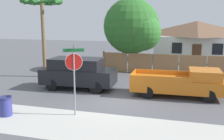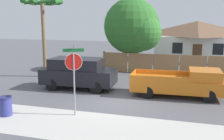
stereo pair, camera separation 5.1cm
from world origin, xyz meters
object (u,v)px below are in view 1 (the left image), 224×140
(orange_pickup, at_px, (182,83))
(trash_bin, at_px, (6,106))
(oak_tree, at_px, (134,28))
(stop_sign, at_px, (74,68))
(palm_tree, at_px, (42,9))
(red_suv, at_px, (78,72))
(house, at_px, (196,40))

(orange_pickup, bearing_deg, trash_bin, -146.53)
(oak_tree, relative_size, stop_sign, 1.90)
(palm_tree, distance_m, orange_pickup, 11.57)
(red_suv, bearing_deg, trash_bin, -105.03)
(orange_pickup, bearing_deg, palm_tree, 163.58)
(oak_tree, height_order, red_suv, oak_tree)
(oak_tree, xyz_separation_m, orange_pickup, (4.27, -7.08, -2.93))
(palm_tree, xyz_separation_m, orange_pickup, (10.37, -2.69, -4.35))
(oak_tree, distance_m, trash_bin, 13.40)
(house, bearing_deg, trash_bin, -112.75)
(palm_tree, relative_size, stop_sign, 1.82)
(oak_tree, bearing_deg, red_suv, -106.85)
(house, distance_m, trash_bin, 22.93)
(red_suv, distance_m, orange_pickup, 6.42)
(orange_pickup, bearing_deg, oak_tree, 119.22)
(house, distance_m, stop_sign, 20.96)
(palm_tree, height_order, stop_sign, palm_tree)
(house, bearing_deg, orange_pickup, -94.22)
(house, relative_size, oak_tree, 1.49)
(house, height_order, red_suv, house)
(palm_tree, bearing_deg, red_suv, -34.31)
(oak_tree, bearing_deg, stop_sign, -91.94)
(oak_tree, xyz_separation_m, palm_tree, (-6.10, -4.39, 1.42))
(stop_sign, bearing_deg, red_suv, 86.86)
(palm_tree, xyz_separation_m, stop_sign, (5.71, -7.20, -2.91))
(house, relative_size, red_suv, 1.97)
(red_suv, xyz_separation_m, trash_bin, (-1.27, -5.45, -0.60))
(house, xyz_separation_m, stop_sign, (-5.81, -20.14, 0.03))
(oak_tree, height_order, trash_bin, oak_tree)
(stop_sign, bearing_deg, orange_pickup, 19.55)
(red_suv, relative_size, orange_pickup, 0.88)
(red_suv, bearing_deg, palm_tree, 143.82)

